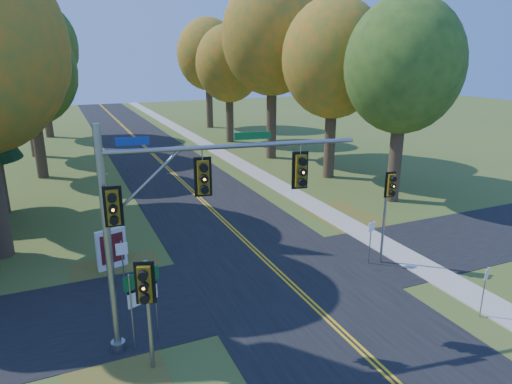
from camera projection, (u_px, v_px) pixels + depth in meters
name	position (u px, v px, depth m)	size (l,w,h in m)	color
ground	(305.00, 298.00, 18.05)	(160.00, 160.00, 0.00)	#425E21
road_main	(305.00, 297.00, 18.04)	(8.00, 160.00, 0.02)	black
road_cross	(282.00, 276.00, 19.80)	(60.00, 6.00, 0.02)	black
centerline_left	(303.00, 298.00, 18.00)	(0.10, 160.00, 0.01)	gold
centerline_right	(307.00, 296.00, 18.08)	(0.10, 160.00, 0.01)	gold
sidewalk_east	(426.00, 269.00, 20.43)	(1.60, 160.00, 0.06)	#9E998E
leaf_patch_w_near	(122.00, 285.00, 19.04)	(4.00, 6.00, 0.00)	brown
leaf_patch_e	(357.00, 224.00, 25.92)	(3.50, 8.00, 0.00)	brown
tree_e_a	(404.00, 66.00, 27.72)	(7.20, 7.20, 12.73)	#38281C
tree_e_b	(334.00, 59.00, 33.35)	(7.60, 7.60, 13.33)	#38281C
tree_w_c	(30.00, 73.00, 33.51)	(6.80, 6.80, 11.91)	#38281C
tree_e_c	(273.00, 37.00, 39.52)	(8.80, 8.80, 15.79)	#38281C
tree_w_d	(23.00, 48.00, 40.38)	(8.20, 8.20, 14.56)	#38281C
tree_e_d	(229.00, 64.00, 48.03)	(7.00, 7.00, 12.32)	#38281C
tree_w_e	(39.00, 46.00, 50.31)	(8.40, 8.40, 14.97)	#38281C
tree_e_e	(208.00, 55.00, 57.60)	(7.80, 7.80, 13.74)	#38281C
traffic_mast	(173.00, 207.00, 13.94)	(8.07, 1.48, 7.38)	gray
east_signal_pole	(389.00, 195.00, 19.97)	(0.51, 0.59, 4.38)	gray
ped_signal_pole	(146.00, 291.00, 13.04)	(0.56, 0.67, 3.67)	gray
route_sign_cluster	(143.00, 292.00, 14.63)	(1.19, 0.51, 2.72)	gray
info_kiosk	(112.00, 249.00, 20.29)	(1.34, 0.55, 1.86)	silver
reg_sign_e_north	(371.00, 234.00, 20.55)	(0.40, 0.13, 2.11)	gray
reg_sign_e_south	(485.00, 283.00, 16.33)	(0.37, 0.17, 2.01)	gray
reg_sign_w	(122.00, 259.00, 17.69)	(0.45, 0.07, 2.37)	gray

